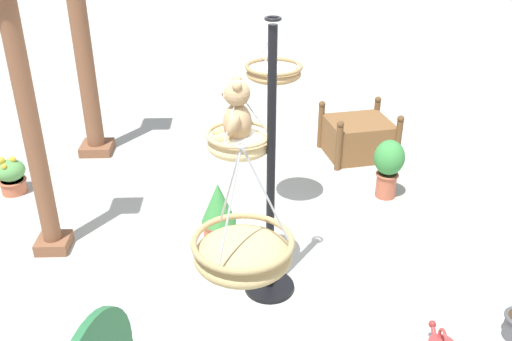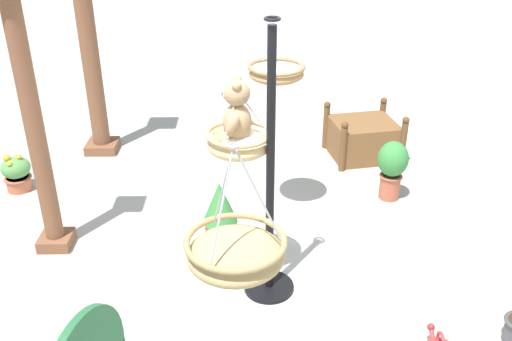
{
  "view_description": "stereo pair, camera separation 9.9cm",
  "coord_description": "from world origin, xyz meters",
  "px_view_note": "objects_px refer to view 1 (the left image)",
  "views": [
    {
      "loc": [
        -4.22,
        0.24,
        3.26
      ],
      "look_at": [
        -0.04,
        0.09,
        1.08
      ],
      "focal_mm": 39.71,
      "sensor_mm": 36.0,
      "label": 1
    },
    {
      "loc": [
        -4.22,
        0.14,
        3.26
      ],
      "look_at": [
        -0.04,
        0.09,
        1.08
      ],
      "focal_mm": 39.71,
      "sensor_mm": 36.0,
      "label": 2
    }
  ],
  "objects_px": {
    "display_pole_central": "(270,218)",
    "potted_plant_conical_shrub": "(219,211)",
    "greenhouse_pillar_right": "(32,132)",
    "wooden_planter_box": "(358,136)",
    "hanging_basket_right_low": "(274,72)",
    "potted_plant_bushy_green": "(388,165)",
    "teddy_bear": "(235,115)",
    "hanging_basket_with_teddy": "(239,142)",
    "potted_plant_trailing_ivy": "(11,176)",
    "hanging_basket_left_high": "(243,253)",
    "greenhouse_pillar_far_back": "(82,42)"
  },
  "relations": [
    {
      "from": "hanging_basket_with_teddy",
      "to": "potted_plant_bushy_green",
      "type": "xyz_separation_m",
      "value": [
        1.44,
        -1.67,
        -0.97
      ]
    },
    {
      "from": "hanging_basket_right_low",
      "to": "potted_plant_conical_shrub",
      "type": "distance_m",
      "value": 1.47
    },
    {
      "from": "hanging_basket_right_low",
      "to": "potted_plant_trailing_ivy",
      "type": "relative_size",
      "value": 1.2
    },
    {
      "from": "hanging_basket_left_high",
      "to": "greenhouse_pillar_far_back",
      "type": "distance_m",
      "value": 4.72
    },
    {
      "from": "hanging_basket_with_teddy",
      "to": "hanging_basket_left_high",
      "type": "height_order",
      "value": "hanging_basket_left_high"
    },
    {
      "from": "display_pole_central",
      "to": "wooden_planter_box",
      "type": "distance_m",
      "value": 3.02
    },
    {
      "from": "hanging_basket_right_low",
      "to": "potted_plant_bushy_green",
      "type": "distance_m",
      "value": 1.8
    },
    {
      "from": "hanging_basket_left_high",
      "to": "hanging_basket_right_low",
      "type": "relative_size",
      "value": 1.38
    },
    {
      "from": "display_pole_central",
      "to": "potted_plant_conical_shrub",
      "type": "relative_size",
      "value": 3.8
    },
    {
      "from": "hanging_basket_with_teddy",
      "to": "hanging_basket_right_low",
      "type": "bearing_deg",
      "value": -16.93
    },
    {
      "from": "hanging_basket_right_low",
      "to": "greenhouse_pillar_right",
      "type": "bearing_deg",
      "value": 105.49
    },
    {
      "from": "potted_plant_conical_shrub",
      "to": "potted_plant_trailing_ivy",
      "type": "xyz_separation_m",
      "value": [
        1.03,
        2.4,
        -0.1
      ]
    },
    {
      "from": "display_pole_central",
      "to": "potted_plant_conical_shrub",
      "type": "height_order",
      "value": "display_pole_central"
    },
    {
      "from": "teddy_bear",
      "to": "potted_plant_conical_shrub",
      "type": "relative_size",
      "value": 0.85
    },
    {
      "from": "greenhouse_pillar_far_back",
      "to": "potted_plant_trailing_ivy",
      "type": "relative_size",
      "value": 6.59
    },
    {
      "from": "hanging_basket_left_high",
      "to": "hanging_basket_right_low",
      "type": "xyz_separation_m",
      "value": [
        2.73,
        -0.34,
        0.16
      ]
    },
    {
      "from": "greenhouse_pillar_right",
      "to": "potted_plant_conical_shrub",
      "type": "relative_size",
      "value": 4.12
    },
    {
      "from": "display_pole_central",
      "to": "potted_plant_bushy_green",
      "type": "relative_size",
      "value": 3.44
    },
    {
      "from": "teddy_bear",
      "to": "hanging_basket_left_high",
      "type": "bearing_deg",
      "value": -178.84
    },
    {
      "from": "teddy_bear",
      "to": "greenhouse_pillar_right",
      "type": "height_order",
      "value": "greenhouse_pillar_right"
    },
    {
      "from": "hanging_basket_right_low",
      "to": "teddy_bear",
      "type": "bearing_deg",
      "value": 161.95
    },
    {
      "from": "greenhouse_pillar_right",
      "to": "potted_plant_conical_shrub",
      "type": "xyz_separation_m",
      "value": [
        0.12,
        -1.62,
        -0.93
      ]
    },
    {
      "from": "hanging_basket_with_teddy",
      "to": "potted_plant_trailing_ivy",
      "type": "height_order",
      "value": "hanging_basket_with_teddy"
    },
    {
      "from": "hanging_basket_left_high",
      "to": "potted_plant_trailing_ivy",
      "type": "xyz_separation_m",
      "value": [
        3.27,
        2.62,
        -1.21
      ]
    },
    {
      "from": "teddy_bear",
      "to": "display_pole_central",
      "type": "bearing_deg",
      "value": -118.65
    },
    {
      "from": "display_pole_central",
      "to": "wooden_planter_box",
      "type": "xyz_separation_m",
      "value": [
        2.68,
        -1.3,
        -0.47
      ]
    },
    {
      "from": "hanging_basket_with_teddy",
      "to": "greenhouse_pillar_far_back",
      "type": "xyz_separation_m",
      "value": [
        2.75,
        1.88,
        0.11
      ]
    },
    {
      "from": "display_pole_central",
      "to": "potted_plant_trailing_ivy",
      "type": "relative_size",
      "value": 5.15
    },
    {
      "from": "wooden_planter_box",
      "to": "potted_plant_conical_shrub",
      "type": "relative_size",
      "value": 1.57
    },
    {
      "from": "display_pole_central",
      "to": "hanging_basket_left_high",
      "type": "xyz_separation_m",
      "value": [
        -1.43,
        0.24,
        0.69
      ]
    },
    {
      "from": "wooden_planter_box",
      "to": "potted_plant_trailing_ivy",
      "type": "relative_size",
      "value": 2.13
    },
    {
      "from": "hanging_basket_with_teddy",
      "to": "potted_plant_conical_shrub",
      "type": "bearing_deg",
      "value": 17.86
    },
    {
      "from": "hanging_basket_with_teddy",
      "to": "hanging_basket_left_high",
      "type": "xyz_separation_m",
      "value": [
        -1.58,
        -0.01,
        0.06
      ]
    },
    {
      "from": "greenhouse_pillar_far_back",
      "to": "wooden_planter_box",
      "type": "distance_m",
      "value": 3.65
    },
    {
      "from": "hanging_basket_right_low",
      "to": "greenhouse_pillar_far_back",
      "type": "bearing_deg",
      "value": 54.32
    },
    {
      "from": "hanging_basket_with_teddy",
      "to": "wooden_planter_box",
      "type": "relative_size",
      "value": 0.56
    },
    {
      "from": "teddy_bear",
      "to": "potted_plant_bushy_green",
      "type": "distance_m",
      "value": 2.53
    },
    {
      "from": "hanging_basket_right_low",
      "to": "potted_plant_conical_shrub",
      "type": "relative_size",
      "value": 0.89
    },
    {
      "from": "teddy_bear",
      "to": "greenhouse_pillar_right",
      "type": "bearing_deg",
      "value": 73.4
    },
    {
      "from": "teddy_bear",
      "to": "wooden_planter_box",
      "type": "xyz_separation_m",
      "value": [
        2.53,
        -1.58,
        -1.34
      ]
    },
    {
      "from": "potted_plant_trailing_ivy",
      "to": "hanging_basket_left_high",
      "type": "bearing_deg",
      "value": -141.29
    },
    {
      "from": "greenhouse_pillar_far_back",
      "to": "hanging_basket_left_high",
      "type": "bearing_deg",
      "value": -156.43
    },
    {
      "from": "display_pole_central",
      "to": "hanging_basket_left_high",
      "type": "bearing_deg",
      "value": 170.4
    },
    {
      "from": "hanging_basket_with_teddy",
      "to": "potted_plant_conical_shrub",
      "type": "distance_m",
      "value": 1.26
    },
    {
      "from": "greenhouse_pillar_right",
      "to": "wooden_planter_box",
      "type": "height_order",
      "value": "greenhouse_pillar_right"
    },
    {
      "from": "hanging_basket_right_low",
      "to": "potted_plant_trailing_ivy",
      "type": "xyz_separation_m",
      "value": [
        0.54,
        2.96,
        -1.36
      ]
    },
    {
      "from": "potted_plant_bushy_green",
      "to": "display_pole_central",
      "type": "bearing_deg",
      "value": 138.29
    },
    {
      "from": "greenhouse_pillar_right",
      "to": "display_pole_central",
      "type": "bearing_deg",
      "value": -108.31
    },
    {
      "from": "display_pole_central",
      "to": "greenhouse_pillar_right",
      "type": "distance_m",
      "value": 2.25
    },
    {
      "from": "display_pole_central",
      "to": "hanging_basket_right_low",
      "type": "relative_size",
      "value": 4.29
    }
  ]
}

